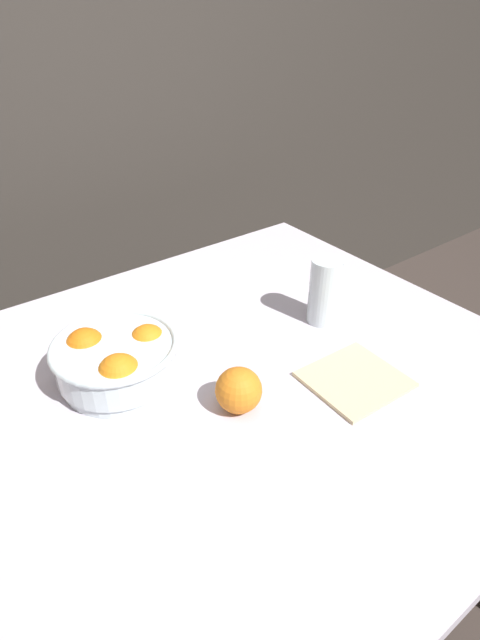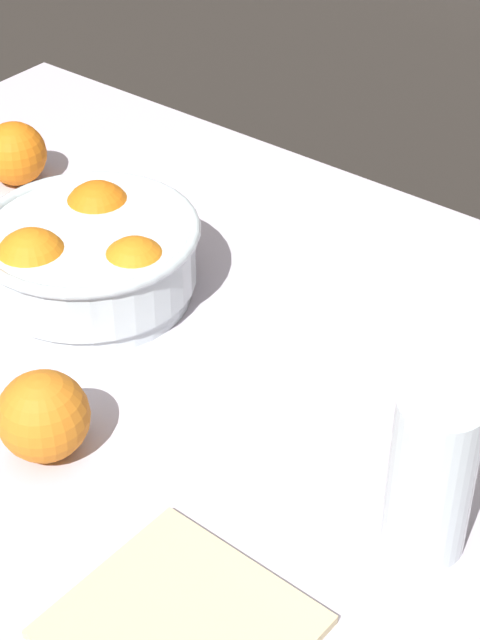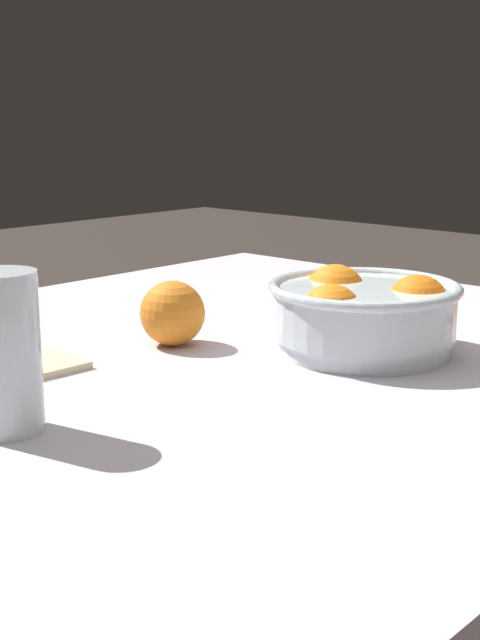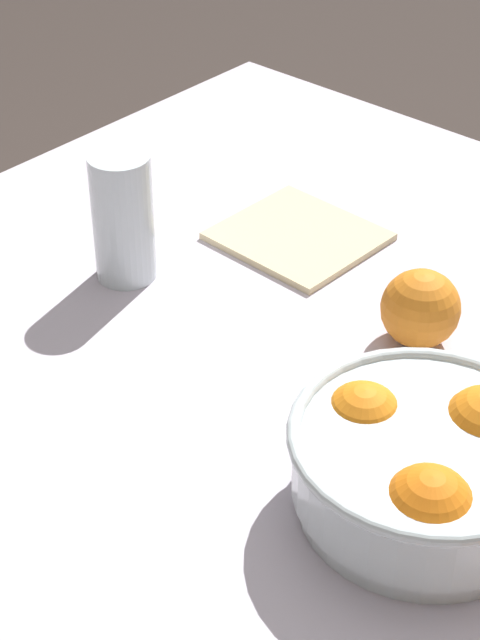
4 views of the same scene
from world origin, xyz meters
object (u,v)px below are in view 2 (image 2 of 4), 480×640
(fruit_bowl, at_px, (89,256))
(orange_loose_near_bowl, at_px, (44,416))
(juice_glass, at_px, (431,480))
(orange_loose_front, at_px, (15,154))

(fruit_bowl, distance_m, orange_loose_near_bowl, 0.23)
(juice_glass, bearing_deg, fruit_bowl, 169.69)
(fruit_bowl, bearing_deg, orange_loose_near_bowl, -55.33)
(orange_loose_near_bowl, bearing_deg, orange_loose_front, 140.31)
(juice_glass, xyz_separation_m, orange_loose_near_bowl, (-0.30, -0.11, -0.03))
(juice_glass, xyz_separation_m, orange_loose_front, (-0.67, 0.19, -0.03))
(fruit_bowl, bearing_deg, juice_glass, -10.31)
(fruit_bowl, distance_m, orange_loose_front, 0.26)
(fruit_bowl, relative_size, juice_glass, 1.56)
(fruit_bowl, height_order, orange_loose_front, fruit_bowl)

